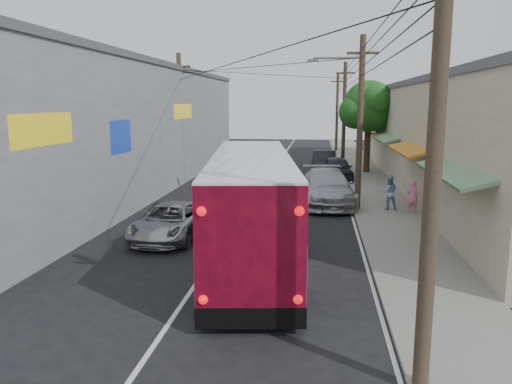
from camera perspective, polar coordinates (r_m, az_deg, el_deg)
ground at (r=11.97m, az=-10.03°, el=-14.73°), size 120.00×120.00×0.00m
sidewalk at (r=30.92m, az=12.92°, el=0.67°), size 3.00×80.00×0.12m
building_right at (r=33.30m, az=20.54°, el=6.30°), size 7.09×40.00×6.25m
building_left at (r=30.75m, az=-15.63°, el=7.24°), size 7.20×36.00×7.25m
utility_poles at (r=30.69m, az=6.82°, el=8.42°), size 11.80×45.28×8.00m
street_tree at (r=36.55m, az=12.86°, el=9.36°), size 4.40×4.00×6.60m
coach_bus at (r=16.33m, az=-0.54°, el=-1.36°), size 3.93×11.92×3.38m
jeepney at (r=18.95m, az=-9.68°, el=-3.31°), size 2.37×4.74×1.29m
parked_suv at (r=25.10m, az=8.11°, el=0.53°), size 2.98×6.16×1.73m
parked_car_mid at (r=33.30m, az=9.26°, el=2.67°), size 2.12×4.59×1.52m
parked_car_far at (r=37.60m, az=7.81°, el=3.55°), size 1.94×4.72×1.52m
pedestrian_near at (r=23.53m, az=17.47°, el=-0.52°), size 0.57×0.42×1.45m
pedestrian_far at (r=23.91m, az=14.98°, el=-0.05°), size 0.84×0.68×1.60m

